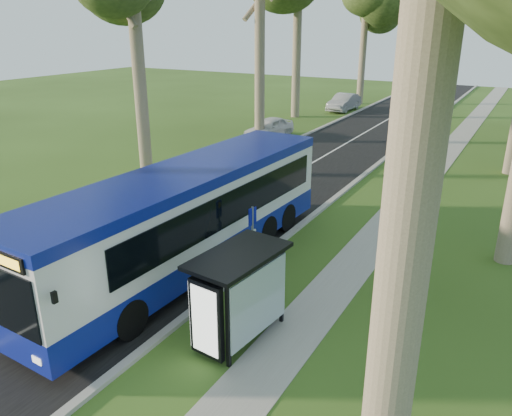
{
  "coord_description": "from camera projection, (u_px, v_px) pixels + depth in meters",
  "views": [
    {
      "loc": [
        7.68,
        -11.93,
        7.84
      ],
      "look_at": [
        -0.55,
        2.59,
        1.6
      ],
      "focal_mm": 35.0,
      "sensor_mm": 36.0,
      "label": 1
    }
  ],
  "objects": [
    {
      "name": "ground",
      "position": [
        231.0,
        282.0,
        16.02
      ],
      "size": [
        120.0,
        120.0,
        0.0
      ],
      "primitive_type": "plane",
      "color": "#2F4A17",
      "rests_on": "ground"
    },
    {
      "name": "road",
      "position": [
        277.0,
        183.0,
        25.78
      ],
      "size": [
        7.0,
        100.0,
        0.02
      ],
      "primitive_type": "cube",
      "color": "black",
      "rests_on": "ground"
    },
    {
      "name": "kerb_east",
      "position": [
        341.0,
        193.0,
        24.14
      ],
      "size": [
        0.25,
        100.0,
        0.12
      ],
      "primitive_type": "cube",
      "color": "#9E9B93",
      "rests_on": "ground"
    },
    {
      "name": "kerb_west",
      "position": [
        220.0,
        173.0,
        27.38
      ],
      "size": [
        0.25,
        100.0,
        0.12
      ],
      "primitive_type": "cube",
      "color": "#9E9B93",
      "rests_on": "ground"
    },
    {
      "name": "centre_line",
      "position": [
        277.0,
        183.0,
        25.77
      ],
      "size": [
        0.12,
        100.0,
        0.0
      ],
      "primitive_type": "cube",
      "color": "white",
      "rests_on": "road"
    },
    {
      "name": "footpath",
      "position": [
        403.0,
        205.0,
        22.78
      ],
      "size": [
        1.5,
        100.0,
        0.02
      ],
      "primitive_type": "cube",
      "color": "gray",
      "rests_on": "ground"
    },
    {
      "name": "bus",
      "position": [
        187.0,
        219.0,
        16.36
      ],
      "size": [
        3.25,
        13.1,
        3.45
      ],
      "rotation": [
        0.0,
        0.0,
        -0.04
      ],
      "color": "silver",
      "rests_on": "ground"
    },
    {
      "name": "bus_stop_sign",
      "position": [
        252.0,
        232.0,
        16.07
      ],
      "size": [
        0.13,
        0.33,
        2.36
      ],
      "rotation": [
        0.0,
        0.0,
        -0.24
      ],
      "color": "gray",
      "rests_on": "ground"
    },
    {
      "name": "bus_shelter",
      "position": [
        235.0,
        287.0,
        12.35
      ],
      "size": [
        1.8,
        2.94,
        2.4
      ],
      "rotation": [
        0.0,
        0.0,
        -0.11
      ],
      "color": "black",
      "rests_on": "ground"
    },
    {
      "name": "litter_bin",
      "position": [
        258.0,
        261.0,
        16.23
      ],
      "size": [
        0.61,
        0.61,
        1.07
      ],
      "rotation": [
        0.0,
        0.0,
        -0.1
      ],
      "color": "black",
      "rests_on": "ground"
    },
    {
      "name": "car_white",
      "position": [
        269.0,
        128.0,
        35.48
      ],
      "size": [
        2.34,
        4.6,
        1.5
      ],
      "primitive_type": "imported",
      "rotation": [
        0.0,
        0.0,
        -0.13
      ],
      "color": "silver",
      "rests_on": "ground"
    },
    {
      "name": "car_silver",
      "position": [
        344.0,
        102.0,
        46.64
      ],
      "size": [
        1.83,
        4.8,
        1.56
      ],
      "primitive_type": "imported",
      "rotation": [
        0.0,
        0.0,
        -0.04
      ],
      "color": "#96999D",
      "rests_on": "ground"
    }
  ]
}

